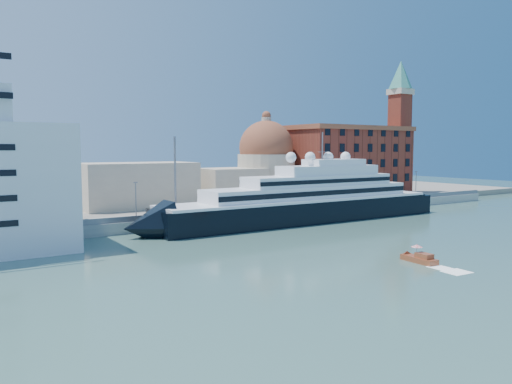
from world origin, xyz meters
TOP-DOWN VIEW (x-y plane):
  - ground at (0.00, 0.00)m, footprint 400.00×400.00m
  - quay at (0.00, 34.00)m, footprint 180.00×10.00m
  - land at (0.00, 75.00)m, footprint 260.00×72.00m
  - quay_fence at (0.00, 29.50)m, footprint 180.00×0.10m
  - superyacht at (6.80, 23.00)m, footprint 85.29×11.82m
  - service_barge at (-52.03, 20.23)m, footprint 11.84×4.45m
  - water_taxi at (-2.75, -21.18)m, footprint 2.44×6.22m
  - warehouse at (52.00, 52.00)m, footprint 43.00×19.00m
  - campanile at (76.00, 52.00)m, footprint 8.40×8.40m
  - church at (6.39, 57.72)m, footprint 66.00×18.00m
  - lamp_posts at (-12.67, 32.27)m, footprint 120.80×2.40m

SIDE VIEW (x-z plane):
  - ground at x=0.00m, z-range 0.00..0.00m
  - water_taxi at x=-2.75m, z-range -0.75..2.15m
  - service_barge at x=-52.03m, z-range -0.56..2.07m
  - land at x=0.00m, z-range 0.00..2.00m
  - quay at x=0.00m, z-range 0.00..2.50m
  - quay_fence at x=0.00m, z-range 2.50..3.70m
  - superyacht at x=6.80m, z-range -8.35..17.14m
  - lamp_posts at x=-12.67m, z-range 0.84..18.84m
  - church at x=6.39m, z-range -1.84..23.66m
  - warehouse at x=52.00m, z-range 2.16..25.41m
  - campanile at x=76.00m, z-range 5.26..52.26m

